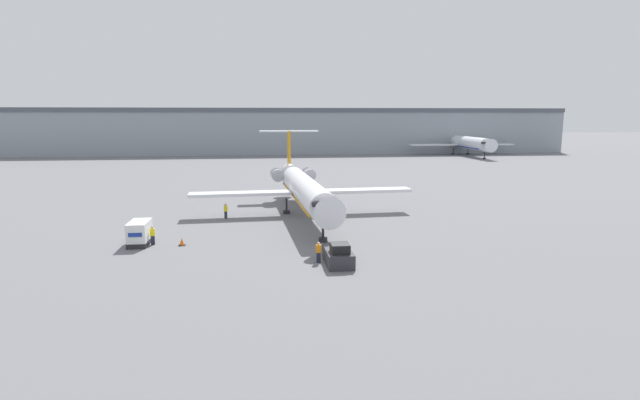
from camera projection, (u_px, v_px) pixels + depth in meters
The scene contains 10 objects.
ground_plane at pixel (337, 265), 38.96m from camera, with size 600.00×600.00×0.00m, color slate.
terminal_building at pixel (278, 131), 155.27m from camera, with size 180.00×16.80×13.91m.
airplane_main at pixel (303, 187), 58.25m from camera, with size 26.24×31.80×9.46m.
pushback_tug at pixel (338, 255), 39.16m from camera, with size 2.00×4.40×1.85m.
luggage_cart at pixel (140, 233), 44.86m from camera, with size 1.66×3.34×2.14m.
worker_near_tug at pixel (318, 252), 39.41m from camera, with size 0.40×0.24×1.68m.
worker_by_wing at pixel (226, 211), 56.43m from camera, with size 0.40×0.24×1.72m.
worker_on_apron at pixel (153, 235), 44.90m from camera, with size 0.40×0.24×1.71m.
traffic_cone_left at pixel (182, 242), 44.73m from camera, with size 0.62×0.62×0.68m.
airplane_parked_far_left at pixel (463, 142), 149.72m from camera, with size 31.93×38.24×10.73m.
Camera 1 is at (-5.88, -37.15, 11.45)m, focal length 28.00 mm.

